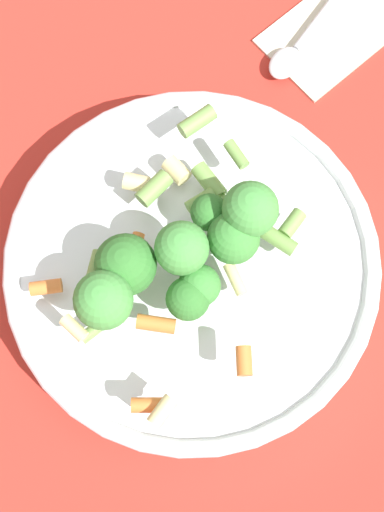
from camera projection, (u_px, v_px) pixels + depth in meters
name	position (u px, v px, depth m)	size (l,w,h in m)	color
ground_plane	(192.00, 276.00, 0.61)	(3.00, 3.00, 0.00)	#B72D23
bowl	(192.00, 268.00, 0.58)	(0.30, 0.30, 0.05)	silver
pasta_salad	(178.00, 255.00, 0.52)	(0.20, 0.21, 0.07)	#8CB766
napkin	(334.00, 30.00, 0.67)	(0.11, 0.14, 0.01)	beige
spoon	(304.00, 37.00, 0.66)	(0.08, 0.15, 0.01)	silver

